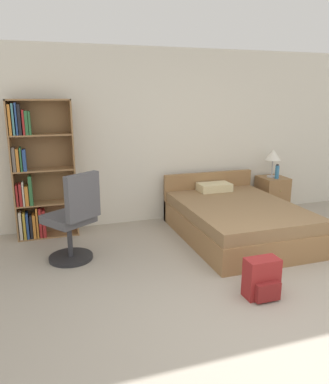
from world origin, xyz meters
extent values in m
plane|color=#A39989|center=(0.00, 0.00, 0.00)|extent=(14.00, 14.00, 0.00)
cube|color=silver|center=(0.00, 3.23, 1.30)|extent=(9.00, 0.06, 2.60)
cube|color=olive|center=(-2.28, 2.97, 0.94)|extent=(0.02, 0.27, 1.87)
cube|color=olive|center=(-1.49, 2.97, 0.94)|extent=(0.02, 0.27, 1.87)
cube|color=brown|center=(-1.88, 3.10, 0.94)|extent=(0.81, 0.01, 1.87)
cube|color=olive|center=(-1.88, 2.97, 0.01)|extent=(0.77, 0.25, 0.02)
cube|color=beige|center=(-2.24, 2.92, 0.21)|extent=(0.04, 0.16, 0.38)
cube|color=gold|center=(-2.19, 2.95, 0.20)|extent=(0.03, 0.21, 0.37)
cube|color=navy|center=(-2.15, 2.94, 0.20)|extent=(0.03, 0.20, 0.35)
cube|color=black|center=(-2.11, 2.92, 0.18)|extent=(0.03, 0.16, 0.32)
cube|color=orange|center=(-2.07, 2.93, 0.18)|extent=(0.04, 0.16, 0.33)
cube|color=orange|center=(-2.03, 2.92, 0.23)|extent=(0.02, 0.16, 0.42)
cube|color=maroon|center=(-1.98, 2.95, 0.23)|extent=(0.03, 0.20, 0.41)
cube|color=maroon|center=(-1.94, 2.94, 0.21)|extent=(0.04, 0.20, 0.38)
cube|color=olive|center=(-1.88, 2.97, 0.48)|extent=(0.77, 0.25, 0.02)
cube|color=maroon|center=(-2.25, 2.94, 0.63)|extent=(0.03, 0.19, 0.29)
cube|color=maroon|center=(-2.20, 2.92, 0.64)|extent=(0.03, 0.16, 0.30)
cube|color=beige|center=(-2.17, 2.92, 0.65)|extent=(0.02, 0.15, 0.33)
cube|color=orange|center=(-2.13, 2.92, 0.62)|extent=(0.04, 0.16, 0.26)
cube|color=#2D6638|center=(-2.07, 2.93, 0.69)|extent=(0.04, 0.18, 0.40)
cube|color=olive|center=(-1.88, 2.97, 0.95)|extent=(0.77, 0.25, 0.02)
cube|color=#665B51|center=(-2.24, 2.94, 1.11)|extent=(0.04, 0.18, 0.31)
cube|color=orange|center=(-2.20, 2.94, 1.10)|extent=(0.04, 0.18, 0.30)
cube|color=#2D6638|center=(-2.16, 2.93, 1.11)|extent=(0.02, 0.18, 0.31)
cube|color=navy|center=(-2.11, 2.92, 1.10)|extent=(0.04, 0.15, 0.28)
cube|color=olive|center=(-1.88, 2.97, 1.42)|extent=(0.77, 0.25, 0.02)
cube|color=orange|center=(-2.24, 2.94, 1.62)|extent=(0.03, 0.19, 0.38)
cube|color=teal|center=(-2.20, 2.95, 1.63)|extent=(0.02, 0.21, 0.40)
cube|color=navy|center=(-2.16, 2.94, 1.63)|extent=(0.02, 0.19, 0.41)
cube|color=black|center=(-2.13, 2.93, 1.62)|extent=(0.04, 0.17, 0.39)
cube|color=maroon|center=(-2.08, 2.94, 1.58)|extent=(0.03, 0.20, 0.32)
cube|color=#2D6638|center=(-2.05, 2.93, 1.58)|extent=(0.04, 0.17, 0.30)
cube|color=#2D6638|center=(-2.01, 2.93, 1.58)|extent=(0.03, 0.18, 0.30)
cube|color=olive|center=(-1.88, 2.97, 1.86)|extent=(0.81, 0.27, 0.02)
cube|color=olive|center=(0.60, 2.08, 0.16)|extent=(1.48, 2.03, 0.32)
cube|color=olive|center=(0.60, 2.08, 0.40)|extent=(1.45, 1.99, 0.16)
cube|color=olive|center=(0.60, 3.05, 0.37)|extent=(1.48, 0.08, 0.73)
cube|color=beige|center=(0.60, 2.84, 0.54)|extent=(0.50, 0.30, 0.12)
cylinder|color=#232326|center=(-1.65, 2.08, 0.02)|extent=(0.52, 0.52, 0.04)
cylinder|color=#333338|center=(-1.65, 2.08, 0.25)|extent=(0.06, 0.06, 0.43)
cube|color=#4C4C51|center=(-1.65, 2.08, 0.52)|extent=(0.67, 0.67, 0.10)
cube|color=#4C4C51|center=(-1.50, 1.85, 0.83)|extent=(0.41, 0.31, 0.52)
cube|color=olive|center=(1.71, 2.94, 0.30)|extent=(0.42, 0.44, 0.61)
sphere|color=tan|center=(1.71, 2.70, 0.42)|extent=(0.02, 0.02, 0.02)
cylinder|color=#B2B2B7|center=(1.69, 2.95, 0.62)|extent=(0.15, 0.15, 0.02)
cylinder|color=#B2B2B7|center=(1.69, 2.95, 0.76)|extent=(0.02, 0.02, 0.27)
cone|color=white|center=(1.69, 2.95, 0.98)|extent=(0.25, 0.25, 0.17)
cylinder|color=teal|center=(1.70, 2.83, 0.71)|extent=(0.07, 0.07, 0.21)
cylinder|color=#2D2D33|center=(1.70, 2.83, 0.83)|extent=(0.04, 0.04, 0.02)
cube|color=maroon|center=(0.05, 0.61, 0.20)|extent=(0.33, 0.18, 0.40)
cube|color=maroon|center=(0.05, 0.49, 0.11)|extent=(0.25, 0.06, 0.18)
camera|label=1|loc=(-1.88, -2.24, 1.93)|focal=35.00mm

